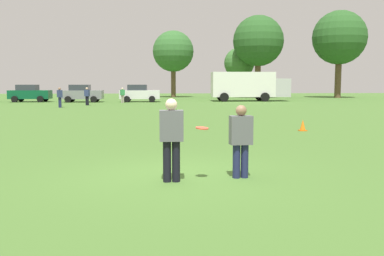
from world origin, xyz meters
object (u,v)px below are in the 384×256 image
(frisbee, at_px, (202,128))
(parked_car_mid_left, at_px, (30,93))
(player_defender, at_px, (241,137))
(bystander_far_jogger, at_px, (123,94))
(player_thrower, at_px, (171,135))
(bystander_sideline_watcher, at_px, (60,96))
(traffic_cone, at_px, (303,125))
(box_truck, at_px, (248,85))
(parked_car_mid_right, at_px, (139,93))
(parked_car_center, at_px, (82,93))
(bystander_field_marshal, at_px, (87,95))

(frisbee, height_order, parked_car_mid_left, parked_car_mid_left)
(player_defender, bearing_deg, bystander_far_jogger, 98.91)
(player_thrower, bearing_deg, bystander_sideline_watcher, 107.13)
(traffic_cone, relative_size, box_truck, 0.06)
(frisbee, bearing_deg, parked_car_mid_left, 111.01)
(player_thrower, distance_m, box_truck, 39.39)
(traffic_cone, xyz_separation_m, parked_car_mid_right, (-8.20, 28.09, 0.69))
(player_defender, relative_size, parked_car_mid_right, 0.37)
(parked_car_center, bearing_deg, player_defender, -75.06)
(traffic_cone, bearing_deg, parked_car_center, 116.79)
(traffic_cone, relative_size, parked_car_mid_left, 0.11)
(player_thrower, height_order, parked_car_mid_left, parked_car_mid_left)
(parked_car_mid_right, relative_size, bystander_field_marshal, 2.61)
(frisbee, bearing_deg, parked_car_mid_right, 94.63)
(bystander_sideline_watcher, distance_m, bystander_field_marshal, 3.65)
(frisbee, distance_m, bystander_far_jogger, 35.29)
(frisbee, height_order, box_truck, box_truck)
(frisbee, bearing_deg, box_truck, 76.91)
(frisbee, xyz_separation_m, parked_car_mid_left, (-14.58, 37.97, -0.19))
(parked_car_mid_left, bearing_deg, bystander_far_jogger, -16.63)
(traffic_cone, bearing_deg, bystander_far_jogger, 110.65)
(bystander_far_jogger, bearing_deg, bystander_sideline_watcher, -119.72)
(player_thrower, distance_m, frisbee, 0.65)
(parked_car_mid_left, distance_m, bystander_sideline_watcher, 12.10)
(frisbee, height_order, bystander_far_jogger, bystander_far_jogger)
(player_thrower, relative_size, traffic_cone, 3.59)
(traffic_cone, height_order, bystander_sideline_watcher, bystander_sideline_watcher)
(parked_car_mid_left, relative_size, parked_car_center, 1.00)
(bystander_sideline_watcher, bearing_deg, traffic_cone, -51.99)
(player_defender, bearing_deg, bystander_sideline_watcher, 110.13)
(parked_car_mid_left, height_order, bystander_sideline_watcher, parked_car_mid_left)
(parked_car_mid_right, relative_size, box_truck, 0.49)
(player_thrower, distance_m, bystander_far_jogger, 35.23)
(bystander_sideline_watcher, height_order, bystander_field_marshal, bystander_sideline_watcher)
(traffic_cone, distance_m, parked_car_center, 31.47)
(bystander_sideline_watcher, bearing_deg, player_defender, -69.87)
(parked_car_mid_right, xyz_separation_m, bystander_sideline_watcher, (-6.02, -9.90, 0.01))
(parked_car_mid_right, distance_m, box_truck, 11.96)
(box_truck, height_order, bystander_sideline_watcher, box_truck)
(parked_car_center, relative_size, bystander_field_marshal, 2.61)
(parked_car_center, height_order, box_truck, box_truck)
(frisbee, relative_size, bystander_far_jogger, 0.18)
(bystander_field_marshal, bearing_deg, player_defender, -74.79)
(parked_car_mid_left, relative_size, box_truck, 0.49)
(parked_car_mid_left, distance_m, box_truck, 23.47)
(bystander_sideline_watcher, bearing_deg, box_truck, 31.51)
(bystander_field_marshal, bearing_deg, parked_car_mid_right, 56.78)
(player_thrower, xyz_separation_m, box_truck, (9.51, 38.21, 0.78))
(player_thrower, relative_size, parked_car_mid_left, 0.41)
(player_thrower, distance_m, player_defender, 1.52)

